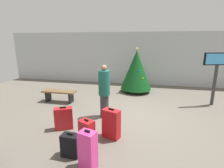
# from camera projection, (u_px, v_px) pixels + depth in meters

# --- Properties ---
(ground_plane) EXTENTS (16.00, 16.00, 0.00)m
(ground_plane) POSITION_uv_depth(u_px,v_px,m) (126.00, 117.00, 5.78)
(ground_plane) COLOR #665E54
(back_wall) EXTENTS (16.00, 0.20, 2.97)m
(back_wall) POSITION_uv_depth(u_px,v_px,m) (138.00, 59.00, 9.97)
(back_wall) COLOR #B7BCC1
(back_wall) RESTS_ON ground_plane
(holiday_tree) EXTENTS (1.50, 1.50, 2.17)m
(holiday_tree) POSITION_uv_depth(u_px,v_px,m) (136.00, 70.00, 8.42)
(holiday_tree) COLOR #4C3319
(holiday_tree) RESTS_ON ground_plane
(flight_info_kiosk) EXTENTS (1.07, 0.41, 2.05)m
(flight_info_kiosk) POSITION_uv_depth(u_px,v_px,m) (217.00, 68.00, 6.56)
(flight_info_kiosk) COLOR #333338
(flight_info_kiosk) RESTS_ON ground_plane
(waiting_bench) EXTENTS (1.38, 0.44, 0.48)m
(waiting_bench) POSITION_uv_depth(u_px,v_px,m) (59.00, 94.00, 7.17)
(waiting_bench) COLOR brown
(waiting_bench) RESTS_ON ground_plane
(traveller_0) EXTENTS (0.53, 0.53, 1.74)m
(traveller_0) POSITION_uv_depth(u_px,v_px,m) (104.00, 90.00, 5.64)
(traveller_0) COLOR #333338
(traveller_0) RESTS_ON ground_plane
(suitcase_0) EXTENTS (0.50, 0.37, 0.81)m
(suitcase_0) POSITION_uv_depth(u_px,v_px,m) (111.00, 124.00, 4.49)
(suitcase_0) COLOR #B2191E
(suitcase_0) RESTS_ON ground_plane
(suitcase_1) EXTENTS (0.38, 0.32, 0.83)m
(suitcase_1) POSITION_uv_depth(u_px,v_px,m) (88.00, 150.00, 3.38)
(suitcase_1) COLOR #E5388C
(suitcase_1) RESTS_ON ground_plane
(suitcase_2) EXTENTS (0.56, 0.43, 0.67)m
(suitcase_2) POSITION_uv_depth(u_px,v_px,m) (64.00, 118.00, 4.97)
(suitcase_2) COLOR #B2191E
(suitcase_2) RESTS_ON ground_plane
(suitcase_3) EXTENTS (0.44, 0.39, 0.59)m
(suitcase_3) POSITION_uv_depth(u_px,v_px,m) (87.00, 131.00, 4.36)
(suitcase_3) COLOR #B2191E
(suitcase_3) RESTS_ON ground_plane
(suitcase_4) EXTENTS (0.40, 0.27, 0.55)m
(suitcase_4) POSITION_uv_depth(u_px,v_px,m) (71.00, 145.00, 3.79)
(suitcase_4) COLOR black
(suitcase_4) RESTS_ON ground_plane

